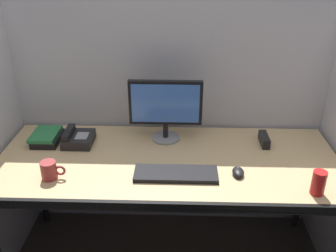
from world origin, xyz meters
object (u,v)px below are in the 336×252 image
(desk, at_px, (168,168))
(red_stapler, at_px, (264,140))
(soda_can, at_px, (319,183))
(coffee_mug, at_px, (50,170))
(book_stack, at_px, (47,137))
(keyboard_main, at_px, (176,174))
(computer_mouse, at_px, (238,172))
(monitor_center, at_px, (165,106))
(desk_phone, at_px, (78,138))

(desk, bearing_deg, red_stapler, 20.11)
(soda_can, height_order, red_stapler, soda_can)
(desk, distance_m, soda_can, 0.78)
(red_stapler, bearing_deg, coffee_mug, -160.87)
(soda_can, bearing_deg, book_stack, 162.09)
(coffee_mug, xyz_separation_m, book_stack, (-0.14, 0.39, -0.02))
(keyboard_main, height_order, computer_mouse, computer_mouse)
(monitor_center, bearing_deg, red_stapler, -4.04)
(coffee_mug, bearing_deg, soda_can, -3.69)
(computer_mouse, relative_size, red_stapler, 0.64)
(soda_can, bearing_deg, computer_mouse, 157.52)
(desk, distance_m, desk_phone, 0.57)
(monitor_center, height_order, soda_can, monitor_center)
(monitor_center, bearing_deg, coffee_mug, -142.17)
(soda_can, height_order, book_stack, soda_can)
(computer_mouse, xyz_separation_m, book_stack, (-1.10, 0.32, 0.01))
(desk, height_order, coffee_mug, coffee_mug)
(computer_mouse, distance_m, red_stapler, 0.39)
(desk_phone, bearing_deg, monitor_center, 8.21)
(desk, bearing_deg, soda_can, -21.03)
(computer_mouse, bearing_deg, monitor_center, 135.73)
(desk, distance_m, coffee_mug, 0.63)
(monitor_center, xyz_separation_m, coffee_mug, (-0.57, -0.44, -0.17))
(monitor_center, relative_size, computer_mouse, 4.48)
(monitor_center, relative_size, red_stapler, 2.87)
(coffee_mug, xyz_separation_m, desk_phone, (0.05, 0.37, -0.01))
(monitor_center, height_order, book_stack, monitor_center)
(soda_can, relative_size, desk_phone, 0.64)
(book_stack, bearing_deg, keyboard_main, -23.63)
(soda_can, xyz_separation_m, red_stapler, (-0.16, 0.49, -0.03))
(keyboard_main, distance_m, book_stack, 0.85)
(computer_mouse, height_order, book_stack, book_stack)
(keyboard_main, relative_size, soda_can, 3.52)
(coffee_mug, distance_m, book_stack, 0.41)
(soda_can, relative_size, coffee_mug, 0.97)
(computer_mouse, bearing_deg, red_stapler, 59.81)
(keyboard_main, relative_size, book_stack, 2.03)
(monitor_center, relative_size, keyboard_main, 1.00)
(desk, xyz_separation_m, desk_phone, (-0.54, 0.17, 0.08))
(red_stapler, bearing_deg, soda_can, -71.89)
(desk, bearing_deg, keyboard_main, -72.19)
(coffee_mug, bearing_deg, keyboard_main, 4.03)
(desk_phone, relative_size, red_stapler, 1.27)
(desk, distance_m, keyboard_main, 0.17)
(book_stack, bearing_deg, coffee_mug, -69.98)
(monitor_center, height_order, coffee_mug, monitor_center)
(monitor_center, relative_size, soda_can, 3.52)
(keyboard_main, bearing_deg, soda_can, -10.85)
(computer_mouse, distance_m, book_stack, 1.15)
(keyboard_main, height_order, book_stack, book_stack)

